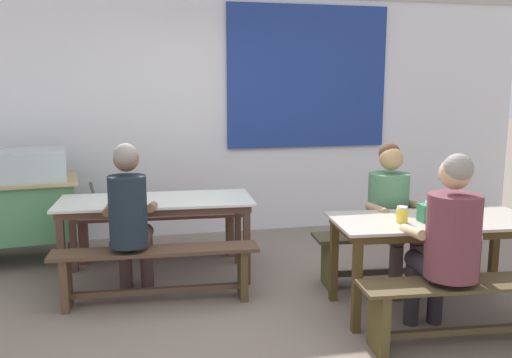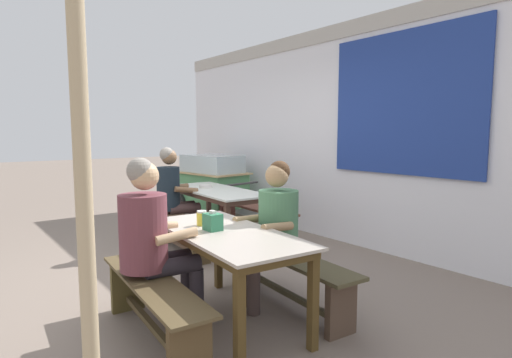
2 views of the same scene
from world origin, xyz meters
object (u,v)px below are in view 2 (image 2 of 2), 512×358
Objects in this scene: person_right_near_table at (273,223)px; wooden_support_post at (83,179)px; dining_table_near at (226,241)px; bench_near_back at (287,270)px; tissue_box at (213,222)px; person_left_back_turned at (174,191)px; bench_near_front at (153,302)px; dining_table_far at (216,195)px; food_cart at (211,182)px; person_near_front at (152,234)px; condiment_jar at (202,218)px; bench_far_back at (253,216)px; soup_bowl at (205,186)px; bench_far_front at (175,226)px.

person_right_near_table is 1.86m from wooden_support_post.
dining_table_near reaches higher than bench_near_back.
person_left_back_turned is at bearing 160.83° from tissue_box.
dining_table_near is 1.04× the size of bench_near_front.
dining_table_near is at bearing 111.76° from wooden_support_post.
food_cart reaches higher than dining_table_far.
person_near_front is (3.18, -2.45, 0.10)m from food_cart.
person_left_back_turned is at bearing 159.54° from condiment_jar.
bench_near_back is 3.71m from food_cart.
tissue_box is (-0.14, -0.65, 0.49)m from bench_near_back.
bench_near_back is 0.42m from person_right_near_table.
dining_table_far is 1.02× the size of bench_far_back.
tissue_box is 1.30m from wooden_support_post.
person_left_back_turned is at bearing 149.88° from bench_near_front.
soup_bowl is at bearing 148.65° from condiment_jar.
condiment_jar reaches higher than bench_near_front.
person_left_back_turned is (-2.05, 1.20, -0.02)m from person_near_front.
wooden_support_post reaches higher than soup_bowl.
bench_far_back is 1.11× the size of bench_near_front.
person_left_back_turned is 0.48m from soup_bowl.
tissue_box reaches higher than soup_bowl.
wooden_support_post is (2.49, -2.34, 0.60)m from dining_table_far.
bench_far_front is at bearing 149.16° from person_near_front.
bench_near_back is 1.18m from bench_near_front.
dining_table_far is at bearing 163.91° from bench_near_back.
condiment_jar is (1.74, -1.23, 0.13)m from dining_table_far.
tissue_box is at bearing -31.32° from food_cart.
person_near_front is 1.05× the size of person_right_near_table.
condiment_jar is at bearing 113.92° from bench_near_front.
food_cart reaches higher than soup_bowl.
bench_far_front is 2.34m from bench_near_front.
wooden_support_post is (0.54, -1.69, 0.55)m from person_right_near_table.
bench_far_front is 0.65× the size of wooden_support_post.
food_cart is (-1.36, 0.75, -0.01)m from dining_table_far.
soup_bowl is (-1.99, 1.21, -0.04)m from condiment_jar.
person_right_near_table reaches higher than condiment_jar.
bench_near_front is 1.24× the size of person_right_near_table.
person_right_near_table is 8.02× the size of tissue_box.
soup_bowl is (-0.25, -0.02, 0.10)m from dining_table_far.
bench_near_front is 0.73m from tissue_box.
dining_table_near is at bearing -81.26° from person_right_near_table.
dining_table_far is 0.68m from bench_far_back.
condiment_jar is (-0.20, 0.02, -0.01)m from tissue_box.
food_cart is 4.98m from wooden_support_post.
wooden_support_post is (0.55, -1.09, 0.46)m from tissue_box.
person_near_front is 1.05m from person_right_near_table.
person_right_near_table is at bearing -18.58° from dining_table_far.
condiment_jar is (1.70, -1.82, 0.48)m from bench_far_back.
dining_table_near is 0.94× the size of bench_far_back.
person_left_back_turned is 10.76× the size of condiment_jar.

